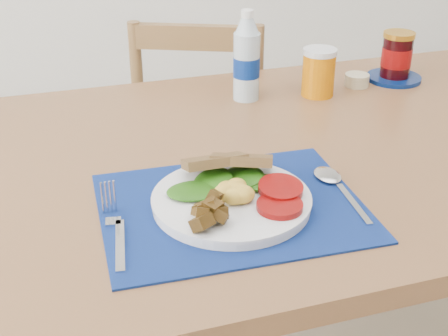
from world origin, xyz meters
name	(u,v)px	position (x,y,z in m)	size (l,w,h in m)	color
table	(280,184)	(0.00, 0.20, 0.67)	(1.40, 0.90, 0.75)	brown
chair_far	(202,122)	(0.01, 0.83, 0.54)	(0.50, 0.49, 1.05)	brown
placemat	(231,207)	(-0.17, 0.01, 0.75)	(0.43, 0.33, 0.00)	black
breakfast_plate	(229,198)	(-0.17, 0.01, 0.77)	(0.26, 0.26, 0.06)	silver
fork	(116,230)	(-0.36, 0.00, 0.76)	(0.03, 0.19, 0.00)	#B2B5BA
spoon	(335,184)	(0.03, 0.02, 0.76)	(0.05, 0.19, 0.01)	#B2B5BA
water_bottle	(247,61)	(0.02, 0.47, 0.84)	(0.06, 0.06, 0.21)	#ADBFCC
juice_glass	(318,74)	(0.19, 0.44, 0.80)	(0.08, 0.08, 0.11)	#D16F05
ramekin	(357,80)	(0.31, 0.47, 0.76)	(0.06, 0.06, 0.03)	#BEB28C
jam_on_saucer	(396,59)	(0.42, 0.47, 0.80)	(0.14, 0.14, 0.12)	#051B55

